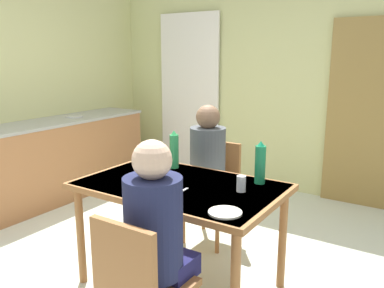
# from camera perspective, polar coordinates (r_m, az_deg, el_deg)

# --- Properties ---
(ground_plane) EXTENTS (6.47, 6.47, 0.00)m
(ground_plane) POSITION_cam_1_polar(r_m,az_deg,el_deg) (3.19, -7.03, -17.88)
(ground_plane) COLOR beige
(wall_back) EXTENTS (4.70, 0.10, 2.56)m
(wall_back) POSITION_cam_1_polar(r_m,az_deg,el_deg) (4.92, 11.66, 8.51)
(wall_back) COLOR #C8CB89
(wall_back) RESTS_ON ground_plane
(wall_left) EXTENTS (0.10, 3.73, 2.56)m
(wall_left) POSITION_cam_1_polar(r_m,az_deg,el_deg) (4.88, -23.36, 7.70)
(wall_left) COLOR #CDCD8A
(wall_left) RESTS_ON ground_plane
(door_wooden) EXTENTS (0.80, 0.05, 2.00)m
(door_wooden) POSITION_cam_1_polar(r_m,az_deg,el_deg) (4.59, 23.70, 3.87)
(door_wooden) COLOR olive
(door_wooden) RESTS_ON ground_plane
(curtain_panel) EXTENTS (0.90, 0.03, 2.15)m
(curtain_panel) POSITION_cam_1_polar(r_m,az_deg,el_deg) (5.38, -0.41, 6.91)
(curtain_panel) COLOR white
(curtain_panel) RESTS_ON ground_plane
(kitchen_counter) EXTENTS (0.61, 2.46, 0.91)m
(kitchen_counter) POSITION_cam_1_polar(r_m,az_deg,el_deg) (4.79, -19.54, -2.18)
(kitchen_counter) COLOR #A46A40
(kitchen_counter) RESTS_ON ground_plane
(dining_table) EXTENTS (1.37, 0.87, 0.76)m
(dining_table) POSITION_cam_1_polar(r_m,az_deg,el_deg) (2.75, -1.72, -7.26)
(dining_table) COLOR #945D32
(dining_table) RESTS_ON ground_plane
(chair_near_diner) EXTENTS (0.40, 0.40, 0.87)m
(chair_near_diner) POSITION_cam_1_polar(r_m,az_deg,el_deg) (2.11, -7.58, -19.60)
(chair_near_diner) COLOR #945D32
(chair_near_diner) RESTS_ON ground_plane
(chair_far_diner) EXTENTS (0.40, 0.40, 0.87)m
(chair_far_diner) POSITION_cam_1_polar(r_m,az_deg,el_deg) (3.53, 3.25, -5.87)
(chair_far_diner) COLOR #945D32
(chair_far_diner) RESTS_ON ground_plane
(person_near_diner) EXTENTS (0.30, 0.37, 0.77)m
(person_near_diner) POSITION_cam_1_polar(r_m,az_deg,el_deg) (2.06, -5.31, -11.30)
(person_near_diner) COLOR #1B1B4E
(person_near_diner) RESTS_ON ground_plane
(person_far_diner) EXTENTS (0.30, 0.37, 0.77)m
(person_far_diner) POSITION_cam_1_polar(r_m,az_deg,el_deg) (3.33, 2.15, -1.87)
(person_far_diner) COLOR #4F535A
(person_far_diner) RESTS_ON ground_plane
(water_bottle_green_near) EXTENTS (0.07, 0.07, 0.30)m
(water_bottle_green_near) POSITION_cam_1_polar(r_m,az_deg,el_deg) (3.06, -2.58, -0.92)
(water_bottle_green_near) COLOR green
(water_bottle_green_near) RESTS_ON dining_table
(water_bottle_green_far) EXTENTS (0.07, 0.07, 0.30)m
(water_bottle_green_far) POSITION_cam_1_polar(r_m,az_deg,el_deg) (2.73, 9.77, -2.77)
(water_bottle_green_far) COLOR #1C824E
(water_bottle_green_far) RESTS_ON dining_table
(serving_bowl_center) EXTENTS (0.17, 0.17, 0.05)m
(serving_bowl_center) POSITION_cam_1_polar(r_m,az_deg,el_deg) (2.53, -5.76, -6.59)
(serving_bowl_center) COLOR #F4E3C3
(serving_bowl_center) RESTS_ON dining_table
(dinner_plate_near_left) EXTENTS (0.19, 0.19, 0.01)m
(dinner_plate_near_left) POSITION_cam_1_polar(r_m,az_deg,el_deg) (2.24, 4.77, -9.77)
(dinner_plate_near_left) COLOR white
(dinner_plate_near_left) RESTS_ON dining_table
(dinner_plate_near_right) EXTENTS (0.21, 0.21, 0.01)m
(dinner_plate_near_right) POSITION_cam_1_polar(r_m,az_deg,el_deg) (3.23, -6.75, -2.72)
(dinner_plate_near_right) COLOR white
(dinner_plate_near_right) RESTS_ON dining_table
(dinner_plate_far_center) EXTENTS (0.23, 0.23, 0.01)m
(dinner_plate_far_center) POSITION_cam_1_polar(r_m,az_deg,el_deg) (2.74, -4.08, -5.47)
(dinner_plate_far_center) COLOR white
(dinner_plate_far_center) RESTS_ON dining_table
(drinking_glass_by_near_diner) EXTENTS (0.06, 0.06, 0.10)m
(drinking_glass_by_near_diner) POSITION_cam_1_polar(r_m,az_deg,el_deg) (2.58, 7.07, -5.68)
(drinking_glass_by_near_diner) COLOR silver
(drinking_glass_by_near_diner) RESTS_ON dining_table
(cutlery_knife_near) EXTENTS (0.06, 0.15, 0.00)m
(cutlery_knife_near) POSITION_cam_1_polar(r_m,az_deg,el_deg) (2.94, -5.61, -4.33)
(cutlery_knife_near) COLOR silver
(cutlery_knife_near) RESTS_ON dining_table
(cutlery_fork_near) EXTENTS (0.02, 0.15, 0.00)m
(cutlery_fork_near) POSITION_cam_1_polar(r_m,az_deg,el_deg) (2.57, -1.54, -6.81)
(cutlery_fork_near) COLOR silver
(cutlery_fork_near) RESTS_ON dining_table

